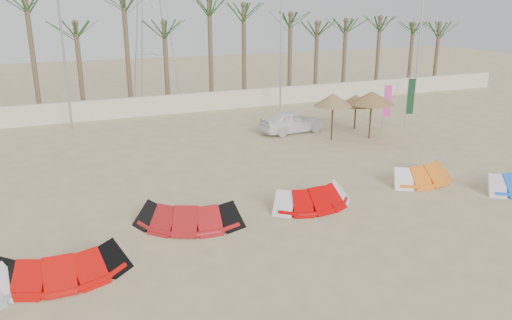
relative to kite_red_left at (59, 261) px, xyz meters
name	(u,v)px	position (x,y,z in m)	size (l,w,h in m)	color
ground	(336,256)	(7.62, -2.20, -0.42)	(120.00, 120.00, 0.00)	#D1B57E
boundary_wall	(162,105)	(7.62, 19.80, 0.23)	(60.00, 0.30, 1.30)	beige
palm_line	(162,16)	(8.29, 21.30, 6.02)	(52.00, 4.00, 7.70)	brown
lamp_b	(62,31)	(1.66, 17.80, 5.35)	(1.25, 0.14, 11.00)	#A5A8AD
lamp_c	(282,26)	(15.66, 17.80, 5.35)	(1.25, 0.14, 11.00)	#A5A8AD
lamp_d	(422,24)	(27.66, 17.80, 5.35)	(1.25, 0.14, 11.00)	#A5A8AD
pylon	(157,99)	(8.62, 25.80, -0.42)	(3.00, 3.00, 14.00)	#A5A8AD
kite_red_left	(59,261)	(0.00, 0.00, 0.00)	(3.62, 1.61, 0.90)	red
kite_red_mid	(186,212)	(4.17, 1.92, 0.00)	(3.98, 2.79, 0.90)	#A31415
kite_red_right	(309,194)	(8.85, 1.66, 0.00)	(3.26, 1.69, 0.90)	#C70202
kite_orange	(419,170)	(14.58, 2.26, 0.00)	(3.57, 2.12, 0.90)	orange
kite_blue	(510,178)	(17.27, -0.04, 0.00)	(3.09, 1.82, 0.90)	blue
parasol_left	(333,100)	(14.66, 9.42, 1.82)	(2.12, 2.12, 2.59)	#4C331E
parasol_mid	(372,98)	(16.76, 8.82, 1.88)	(2.51, 2.51, 2.66)	#4C331E
parasol_right	(356,100)	(17.25, 10.97, 1.34)	(2.05, 2.05, 2.11)	#4C331E
flag_pink	(386,102)	(18.73, 10.03, 1.27)	(0.44, 0.16, 2.86)	#A5A8AD
flag_green	(409,98)	(20.12, 9.69, 1.49)	(0.44, 0.18, 3.23)	#A5A8AD
car	(292,122)	(13.37, 11.72, 0.23)	(1.54, 3.83, 1.31)	white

